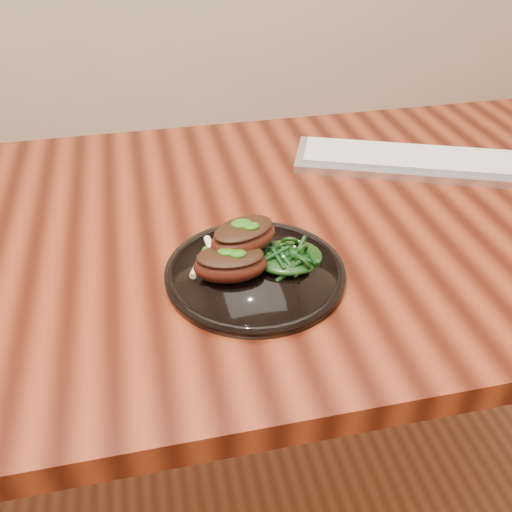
# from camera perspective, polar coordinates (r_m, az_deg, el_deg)

# --- Properties ---
(desk) EXTENTS (1.60, 0.80, 0.75)m
(desk) POSITION_cam_1_polar(r_m,az_deg,el_deg) (0.96, -3.70, -0.94)
(desk) COLOR black
(desk) RESTS_ON ground
(plate) EXTENTS (0.25, 0.25, 0.02)m
(plate) POSITION_cam_1_polar(r_m,az_deg,el_deg) (0.79, -0.10, -1.68)
(plate) COLOR black
(plate) RESTS_ON desk
(lamb_chop_front) EXTENTS (0.11, 0.08, 0.04)m
(lamb_chop_front) POSITION_cam_1_polar(r_m,az_deg,el_deg) (0.76, -2.63, -0.72)
(lamb_chop_front) COLOR #3C130B
(lamb_chop_front) RESTS_ON plate
(lamb_chop_back) EXTENTS (0.12, 0.10, 0.04)m
(lamb_chop_back) POSITION_cam_1_polar(r_m,az_deg,el_deg) (0.79, -1.31, 2.00)
(lamb_chop_back) COLOR #3C130B
(lamb_chop_back) RESTS_ON plate
(herb_smear) EXTENTS (0.07, 0.05, 0.00)m
(herb_smear) POSITION_cam_1_polar(r_m,az_deg,el_deg) (0.83, -3.02, 0.71)
(herb_smear) COLOR #104807
(herb_smear) RESTS_ON plate
(greens_heap) EXTENTS (0.10, 0.09, 0.04)m
(greens_heap) POSITION_cam_1_polar(r_m,az_deg,el_deg) (0.79, 3.30, 0.26)
(greens_heap) COLOR black
(greens_heap) RESTS_ON plate
(keyboard) EXTENTS (0.46, 0.29, 0.02)m
(keyboard) POSITION_cam_1_polar(r_m,az_deg,el_deg) (1.13, 15.63, 9.14)
(keyboard) COLOR silver
(keyboard) RESTS_ON desk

